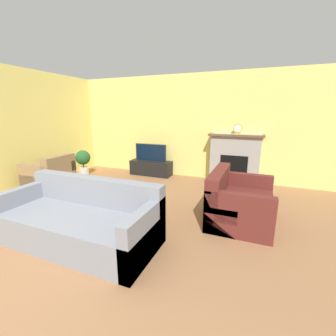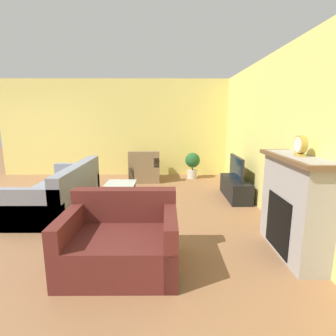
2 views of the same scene
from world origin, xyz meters
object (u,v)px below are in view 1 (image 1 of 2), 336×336
Objects in this scene: couch_sectional at (81,221)px; couch_loveseat at (238,204)px; mantel_clock at (238,129)px; tv at (151,153)px; armchair_by_window at (51,178)px; coffee_table at (127,190)px; potted_plant at (83,160)px.

couch_sectional is 2.41m from couch_loveseat.
couch_loveseat is 2.34m from mantel_clock.
couch_sectional is at bearing 126.39° from couch_loveseat.
tv is 1.01× the size of armchair_by_window.
coffee_table is at bearing 85.96° from couch_sectional.
potted_plant reaches higher than coffee_table.
couch_sectional is at bearing -48.43° from potted_plant.
couch_sectional is 1.08m from coffee_table.
mantel_clock is at bearing 117.56° from armchair_by_window.
couch_sectional is 9.02× the size of mantel_clock.
tv is at bearing 141.06° from armchair_by_window.
couch_loveseat is 1.39× the size of armchair_by_window.
tv is 1.29× the size of potted_plant.
mantel_clock is at bearing 11.81° from potted_plant.
armchair_by_window reaches higher than potted_plant.
couch_sectional is at bearing -94.04° from coffee_table.
armchair_by_window is 1.31m from potted_plant.
armchair_by_window is at bearing -150.76° from mantel_clock.
couch_loveseat is 1.91m from coffee_table.
coffee_table is at bearing 101.04° from couch_loveseat.
tv is 3.45m from couch_sectional.
potted_plant is at bearing 131.57° from couch_sectional.
coffee_table is 4.11× the size of mantel_clock.
mantel_clock is (1.60, 2.43, 0.96)m from coffee_table.
tv reaches higher than armchair_by_window.
armchair_by_window is at bearing -80.33° from potted_plant.
mantel_clock reaches higher than coffee_table.
couch_sectional and couch_loveseat have the same top height.
armchair_by_window is at bearing -127.26° from tv.
couch_loveseat is 1.76× the size of potted_plant.
couch_sectional and armchair_by_window have the same top height.
armchair_by_window is 0.91× the size of coffee_table.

